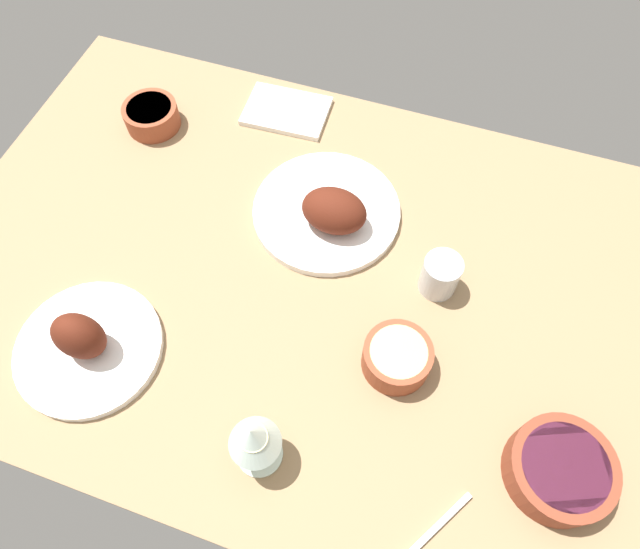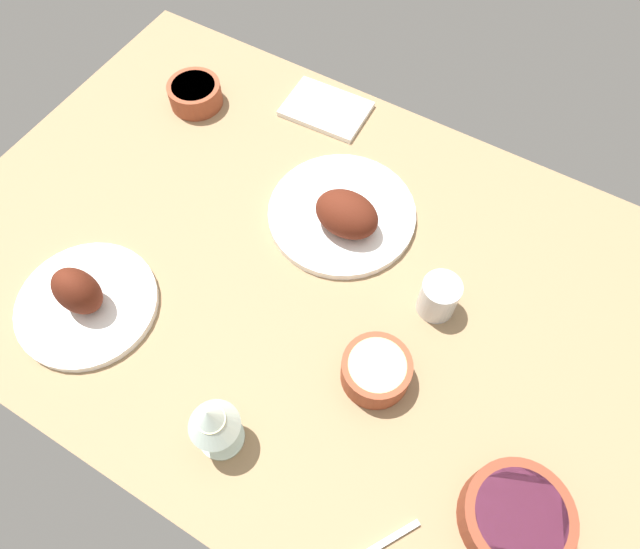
{
  "view_description": "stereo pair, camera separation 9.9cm",
  "coord_description": "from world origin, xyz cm",
  "px_view_note": "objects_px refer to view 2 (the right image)",
  "views": [
    {
      "loc": [
        15.63,
        -45.93,
        92.75
      ],
      "look_at": [
        0.0,
        0.0,
        6.0
      ],
      "focal_mm": 31.98,
      "sensor_mm": 36.0,
      "label": 1
    },
    {
      "loc": [
        24.65,
        -41.79,
        92.75
      ],
      "look_at": [
        0.0,
        0.0,
        6.0
      ],
      "focal_mm": 31.98,
      "sensor_mm": 36.0,
      "label": 2
    }
  ],
  "objects_px": {
    "bowl_cream": "(195,93)",
    "folded_napkin": "(326,109)",
    "plate_far_side": "(84,300)",
    "water_tumbler": "(439,297)",
    "bowl_onions": "(516,517)",
    "bowl_potatoes": "(376,370)",
    "wine_glass": "(212,421)",
    "plate_center_main": "(344,214)"
  },
  "relations": [
    {
      "from": "plate_far_side",
      "to": "bowl_potatoes",
      "type": "distance_m",
      "value": 0.5
    },
    {
      "from": "wine_glass",
      "to": "plate_far_side",
      "type": "bearing_deg",
      "value": 168.6
    },
    {
      "from": "bowl_potatoes",
      "to": "water_tumbler",
      "type": "xyz_separation_m",
      "value": [
        0.03,
        0.16,
        0.01
      ]
    },
    {
      "from": "wine_glass",
      "to": "folded_napkin",
      "type": "xyz_separation_m",
      "value": [
        -0.21,
        0.67,
        -0.09
      ]
    },
    {
      "from": "plate_center_main",
      "to": "wine_glass",
      "type": "xyz_separation_m",
      "value": [
        0.04,
        -0.44,
        0.07
      ]
    },
    {
      "from": "wine_glass",
      "to": "bowl_potatoes",
      "type": "bearing_deg",
      "value": 52.85
    },
    {
      "from": "bowl_cream",
      "to": "water_tumbler",
      "type": "height_order",
      "value": "water_tumbler"
    },
    {
      "from": "bowl_cream",
      "to": "water_tumbler",
      "type": "bearing_deg",
      "value": -15.98
    },
    {
      "from": "water_tumbler",
      "to": "plate_far_side",
      "type": "bearing_deg",
      "value": -149.48
    },
    {
      "from": "bowl_potatoes",
      "to": "water_tumbler",
      "type": "height_order",
      "value": "water_tumbler"
    },
    {
      "from": "wine_glass",
      "to": "bowl_cream",
      "type": "bearing_deg",
      "value": 129.61
    },
    {
      "from": "plate_far_side",
      "to": "folded_napkin",
      "type": "distance_m",
      "value": 0.62
    },
    {
      "from": "bowl_potatoes",
      "to": "wine_glass",
      "type": "height_order",
      "value": "wine_glass"
    },
    {
      "from": "bowl_cream",
      "to": "wine_glass",
      "type": "relative_size",
      "value": 0.79
    },
    {
      "from": "bowl_cream",
      "to": "plate_far_side",
      "type": "bearing_deg",
      "value": -74.99
    },
    {
      "from": "plate_center_main",
      "to": "bowl_onions",
      "type": "xyz_separation_m",
      "value": [
        0.46,
        -0.33,
        0.0
      ]
    },
    {
      "from": "water_tumbler",
      "to": "folded_napkin",
      "type": "relative_size",
      "value": 0.44
    },
    {
      "from": "bowl_onions",
      "to": "folded_napkin",
      "type": "xyz_separation_m",
      "value": [
        -0.63,
        0.56,
        -0.02
      ]
    },
    {
      "from": "bowl_onions",
      "to": "bowl_potatoes",
      "type": "xyz_separation_m",
      "value": [
        -0.27,
        0.09,
        -0.0
      ]
    },
    {
      "from": "bowl_cream",
      "to": "folded_napkin",
      "type": "xyz_separation_m",
      "value": [
        0.25,
        0.12,
        -0.02
      ]
    },
    {
      "from": "wine_glass",
      "to": "folded_napkin",
      "type": "relative_size",
      "value": 0.81
    },
    {
      "from": "plate_far_side",
      "to": "bowl_onions",
      "type": "bearing_deg",
      "value": 3.7
    },
    {
      "from": "bowl_onions",
      "to": "plate_far_side",
      "type": "bearing_deg",
      "value": -176.3
    },
    {
      "from": "folded_napkin",
      "to": "wine_glass",
      "type": "bearing_deg",
      "value": -72.83
    },
    {
      "from": "water_tumbler",
      "to": "bowl_potatoes",
      "type": "bearing_deg",
      "value": -100.74
    },
    {
      "from": "plate_center_main",
      "to": "plate_far_side",
      "type": "bearing_deg",
      "value": -127.63
    },
    {
      "from": "plate_center_main",
      "to": "bowl_potatoes",
      "type": "relative_size",
      "value": 2.49
    },
    {
      "from": "plate_center_main",
      "to": "folded_napkin",
      "type": "xyz_separation_m",
      "value": [
        -0.17,
        0.23,
        -0.02
      ]
    },
    {
      "from": "plate_far_side",
      "to": "wine_glass",
      "type": "relative_size",
      "value": 1.72
    },
    {
      "from": "plate_center_main",
      "to": "wine_glass",
      "type": "height_order",
      "value": "wine_glass"
    },
    {
      "from": "plate_far_side",
      "to": "folded_napkin",
      "type": "bearing_deg",
      "value": 78.85
    },
    {
      "from": "bowl_cream",
      "to": "bowl_onions",
      "type": "xyz_separation_m",
      "value": [
        0.88,
        -0.44,
        0.0
      ]
    },
    {
      "from": "bowl_cream",
      "to": "bowl_onions",
      "type": "height_order",
      "value": "bowl_onions"
    },
    {
      "from": "water_tumbler",
      "to": "folded_napkin",
      "type": "bearing_deg",
      "value": 142.39
    },
    {
      "from": "plate_far_side",
      "to": "water_tumbler",
      "type": "xyz_separation_m",
      "value": [
        0.52,
        0.3,
        0.01
      ]
    },
    {
      "from": "bowl_potatoes",
      "to": "bowl_onions",
      "type": "bearing_deg",
      "value": -18.72
    },
    {
      "from": "wine_glass",
      "to": "water_tumbler",
      "type": "height_order",
      "value": "wine_glass"
    },
    {
      "from": "bowl_potatoes",
      "to": "wine_glass",
      "type": "distance_m",
      "value": 0.27
    },
    {
      "from": "wine_glass",
      "to": "water_tumbler",
      "type": "xyz_separation_m",
      "value": [
        0.19,
        0.37,
        -0.06
      ]
    },
    {
      "from": "bowl_onions",
      "to": "folded_napkin",
      "type": "relative_size",
      "value": 0.89
    },
    {
      "from": "plate_far_side",
      "to": "bowl_cream",
      "type": "relative_size",
      "value": 2.17
    },
    {
      "from": "bowl_cream",
      "to": "folded_napkin",
      "type": "distance_m",
      "value": 0.28
    }
  ]
}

